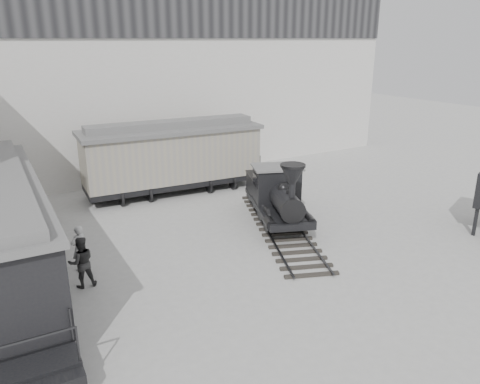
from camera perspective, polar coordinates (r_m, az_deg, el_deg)
ground at (r=17.53m, az=8.43°, el=-9.14°), size 90.00×90.00×0.00m
north_wall at (r=28.80m, az=-10.67°, el=13.05°), size 34.00×2.51×11.00m
locomotive at (r=20.96m, az=4.67°, el=-0.77°), size 5.25×9.29×3.25m
boxcar at (r=25.33m, az=-8.26°, el=4.45°), size 9.75×3.72×3.91m
visitor_a at (r=17.81m, az=-19.00°, el=-6.48°), size 0.73×0.61×1.71m
visitor_b at (r=16.63m, az=-18.77°, el=-8.10°), size 0.92×0.74×1.79m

